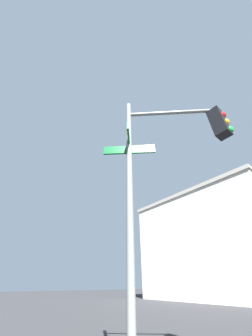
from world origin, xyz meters
TOP-DOWN VIEW (x-y plane):
  - traffic_signal_near at (-6.35, -6.05)m, footprint 1.98×2.18m
  - building_stucco at (-15.32, 19.12)m, footprint 14.94×22.53m

SIDE VIEW (x-z plane):
  - traffic_signal_near at x=-6.35m, z-range 1.07..6.38m
  - building_stucco at x=-15.32m, z-range 0.01..10.42m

